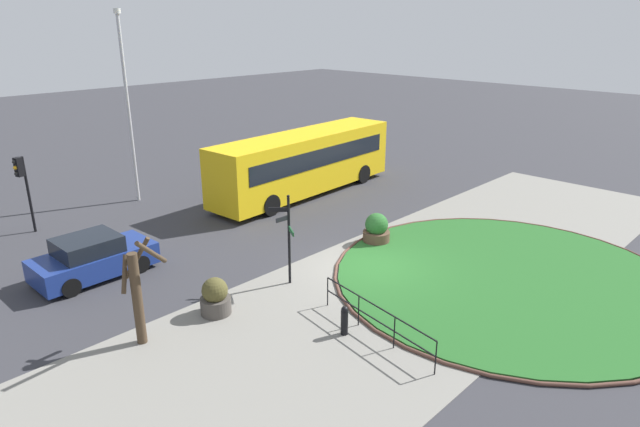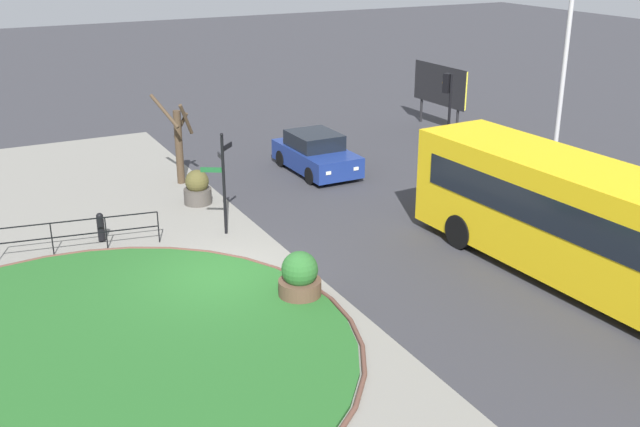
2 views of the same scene
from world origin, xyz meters
The scene contains 14 objects.
ground centered at (0.00, 0.00, 0.00)m, with size 120.00×120.00×0.00m, color #333338.
sidewalk_paving centered at (0.00, -1.85, 0.01)m, with size 32.00×8.30×0.02m, color gray.
grass_island centered at (2.52, -3.95, 0.05)m, with size 11.62×11.62×0.10m, color #235B23.
grass_kerb_ring centered at (2.52, -3.95, 0.06)m, with size 11.93×11.93×0.11m, color brown.
signpost_directional centered at (-2.91, 1.20, 1.78)m, with size 0.56×1.07×3.14m.
bollard_foreground centered at (-3.98, -2.26, 0.46)m, with size 0.21×0.21×0.90m.
railing_grass_edge centered at (-3.46, -2.97, 0.65)m, with size 0.75×4.40×0.99m.
bus_yellow centered at (4.67, 8.16, 1.67)m, with size 11.13×3.07×3.10m.
car_near_lane centered at (-7.20, 6.47, 0.70)m, with size 4.02×1.98×1.49m.
traffic_light_near centered at (-7.16, 12.43, 2.39)m, with size 0.48×0.32×3.24m.
lamppost_tall centered at (-1.84, 13.26, 4.75)m, with size 0.32×0.32×8.92m.
planter_near_signpost centered at (-5.81, 1.32, 0.54)m, with size 0.93×0.93×1.18m.
planter_kerbside centered at (1.99, 1.34, 0.56)m, with size 1.07×1.07×1.24m.
street_tree_bare centered at (-8.14, 1.47, 1.60)m, with size 1.30×1.45×3.32m.
Camera 1 is at (-14.22, -11.18, 8.44)m, focal length 30.85 mm.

